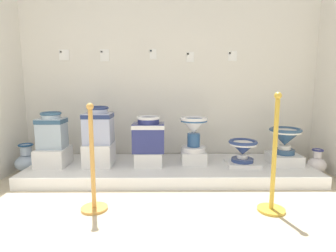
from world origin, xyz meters
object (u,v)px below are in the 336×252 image
Objects in this scene: antique_toilet_slender_white at (52,129)px; info_placard_third at (153,54)px; antique_toilet_squat_floral at (243,148)px; info_placard_second at (105,55)px; plinth_block_rightmost at (99,154)px; info_placard_fourth at (190,57)px; antique_toilet_central_ornate at (149,134)px; decorative_vase_companion at (317,164)px; antique_toilet_broad_patterned at (285,137)px; info_placard_first at (64,55)px; antique_toilet_rightmost at (98,124)px; info_placard_fifth at (232,56)px; plinth_block_tall_cobalt at (193,157)px; stanchion_post_near_right at (273,175)px; decorative_vase_corner at (27,161)px; plinth_block_slender_white at (54,157)px; antique_toilet_tall_cobalt at (194,129)px; plinth_block_broad_patterned at (284,159)px; plinth_block_central_ornate at (149,158)px; stanchion_post_near_left at (93,178)px; plinth_block_squat_floral at (242,163)px.

info_placard_third reaches higher than antique_toilet_slender_white.
info_placard_second is (-1.78, 0.58, 1.17)m from antique_toilet_squat_floral.
info_placard_fourth is at bearing 25.00° from plinth_block_rightmost.
antique_toilet_central_ornate is 2.13m from decorative_vase_companion.
info_placard_first is (-2.88, 0.50, 1.05)m from antique_toilet_broad_patterned.
antique_toilet_broad_patterned is at bearing 0.89° from antique_toilet_rightmost.
antique_toilet_slender_white is 2.54m from info_placard_fifth.
plinth_block_tall_cobalt is 1.83m from info_placard_second.
antique_toilet_broad_patterned is 1.16m from stanchion_post_near_right.
info_placard_fourth is at bearing -180.00° from info_placard_fifth.
antique_toilet_squat_floral is at bearing -43.50° from info_placard_fourth.
decorative_vase_corner is at bearing -129.95° from info_placard_first.
antique_toilet_broad_patterned is (2.87, 0.05, 0.23)m from plinth_block_slender_white.
info_placard_third is 0.13× the size of stanchion_post_near_right.
antique_toilet_tall_cobalt is (1.73, 0.10, 0.32)m from plinth_block_slender_white.
info_placard_second reaches higher than plinth_block_tall_cobalt.
antique_toilet_slender_white reaches higher than plinth_block_broad_patterned.
plinth_block_central_ornate is 2.11× the size of info_placard_second.
antique_toilet_squat_floral is 0.56m from antique_toilet_broad_patterned.
stanchion_post_near_left is at bearing -155.50° from plinth_block_broad_patterned.
plinth_block_slender_white is 2.91× the size of info_placard_fifth.
stanchion_post_near_left is (0.73, -0.92, -0.29)m from antique_toilet_slender_white.
info_placard_fourth is at bearing 91.96° from plinth_block_tall_cobalt.
plinth_block_tall_cobalt is at bearing -88.04° from info_placard_fourth.
info_placard_fourth is at bearing 56.31° from stanchion_post_near_left.
plinth_block_rightmost is at bearing 1.87° from plinth_block_slender_white.
decorative_vase_companion is (0.40, -0.05, -0.06)m from plinth_block_broad_patterned.
antique_toilet_squat_floral is (-0.00, -0.00, 0.20)m from plinth_block_squat_floral.
antique_toilet_slender_white is at bearing -176.74° from antique_toilet_tall_cobalt.
antique_toilet_slender_white is 1.21m from stanchion_post_near_left.
plinth_block_rightmost is 1.11× the size of antique_toilet_squat_floral.
plinth_block_squat_floral is (2.33, -0.02, -0.43)m from antique_toilet_slender_white.
info_placard_third is at bearing 86.19° from plinth_block_central_ornate.
info_placard_fourth reaches higher than plinth_block_squat_floral.
plinth_block_rightmost is 2.44× the size of info_placard_second.
antique_toilet_central_ornate is 1.12× the size of plinth_block_broad_patterned.
info_placard_fifth reaches higher than plinth_block_squat_floral.
plinth_block_central_ornate is 1.72m from antique_toilet_broad_patterned.
info_placard_third reaches higher than antique_toilet_central_ornate.
info_placard_first is (-0.57, 0.54, 1.25)m from plinth_block_rightmost.
info_placard_fourth is (-0.02, 0.46, 1.29)m from plinth_block_tall_cobalt.
plinth_block_rightmost is 0.37m from antique_toilet_rightmost.
info_placard_third reaches higher than info_placard_fourth.
plinth_block_slender_white is 0.34m from antique_toilet_slender_white.
antique_toilet_rightmost is at bearing -155.00° from info_placard_fourth.
info_placard_second reaches higher than info_placard_fourth.
plinth_block_broad_patterned is 0.37× the size of stanchion_post_near_right.
plinth_block_tall_cobalt is 0.87× the size of antique_toilet_broad_patterned.
plinth_block_broad_patterned is (1.14, -0.04, -0.01)m from plinth_block_tall_cobalt.
info_placard_fourth is (0.55, 0.55, 0.97)m from antique_toilet_central_ornate.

